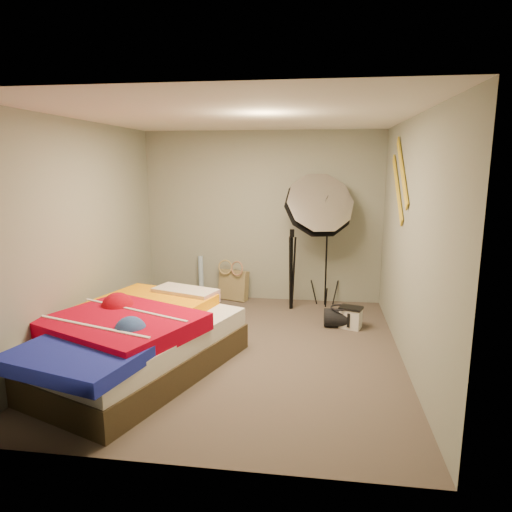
% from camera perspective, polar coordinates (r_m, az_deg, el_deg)
% --- Properties ---
extents(floor, '(4.00, 4.00, 0.00)m').
position_cam_1_polar(floor, '(5.18, -2.05, -11.67)').
color(floor, brown).
rests_on(floor, ground).
extents(ceiling, '(4.00, 4.00, 0.00)m').
position_cam_1_polar(ceiling, '(4.78, -2.28, 17.06)').
color(ceiling, silver).
rests_on(ceiling, wall_back).
extents(wall_back, '(3.50, 0.00, 3.50)m').
position_cam_1_polar(wall_back, '(6.78, 0.79, 4.87)').
color(wall_back, gray).
rests_on(wall_back, floor).
extents(wall_front, '(3.50, 0.00, 3.50)m').
position_cam_1_polar(wall_front, '(2.92, -9.02, -4.35)').
color(wall_front, gray).
rests_on(wall_front, floor).
extents(wall_left, '(0.00, 4.00, 4.00)m').
position_cam_1_polar(wall_left, '(5.41, -20.76, 2.39)').
color(wall_left, gray).
rests_on(wall_left, floor).
extents(wall_right, '(0.00, 4.00, 4.00)m').
position_cam_1_polar(wall_right, '(4.84, 18.72, 1.52)').
color(wall_right, gray).
rests_on(wall_right, floor).
extents(tote_bag, '(0.49, 0.33, 0.46)m').
position_cam_1_polar(tote_bag, '(6.93, -2.82, -3.63)').
color(tote_bag, '#9A895A').
rests_on(tote_bag, floor).
extents(wrapping_roll, '(0.13, 0.20, 0.65)m').
position_cam_1_polar(wrapping_roll, '(7.03, -6.89, -2.65)').
color(wrapping_roll, '#5388B7').
rests_on(wrapping_roll, floor).
extents(camera_case, '(0.30, 0.26, 0.25)m').
position_cam_1_polar(camera_case, '(5.90, 11.74, -7.63)').
color(camera_case, silver).
rests_on(camera_case, floor).
extents(duffel_bag, '(0.39, 0.24, 0.23)m').
position_cam_1_polar(duffel_bag, '(5.92, 10.37, -7.62)').
color(duffel_bag, black).
rests_on(duffel_bag, floor).
extents(wall_stripe_upper, '(0.02, 0.91, 0.78)m').
position_cam_1_polar(wall_stripe_upper, '(5.36, 17.82, 10.04)').
color(wall_stripe_upper, gold).
rests_on(wall_stripe_upper, wall_right).
extents(wall_stripe_lower, '(0.02, 0.91, 0.78)m').
position_cam_1_polar(wall_stripe_lower, '(5.61, 17.26, 8.07)').
color(wall_stripe_lower, gold).
rests_on(wall_stripe_lower, wall_right).
extents(bed, '(2.13, 2.60, 0.62)m').
position_cam_1_polar(bed, '(4.77, -15.38, -10.16)').
color(bed, '#423421').
rests_on(bed, floor).
extents(photo_umbrella, '(1.11, 0.84, 2.01)m').
position_cam_1_polar(photo_umbrella, '(6.36, 7.79, 6.06)').
color(photo_umbrella, black).
rests_on(photo_umbrella, floor).
extents(camera_tripod, '(0.07, 0.07, 1.14)m').
position_cam_1_polar(camera_tripod, '(6.40, 4.47, -0.98)').
color(camera_tripod, black).
rests_on(camera_tripod, floor).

